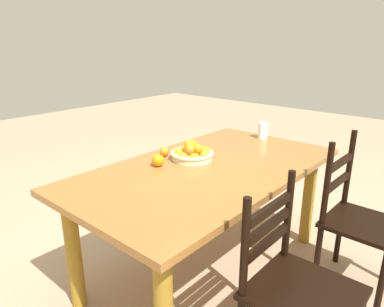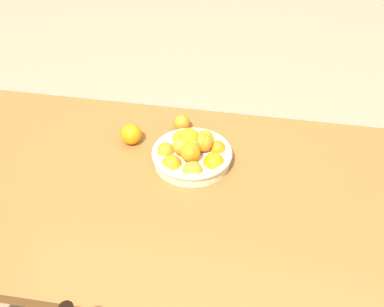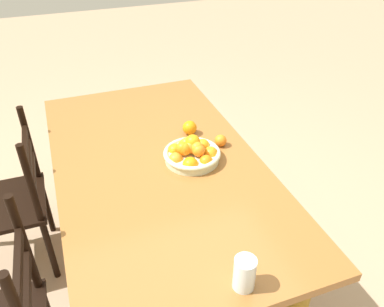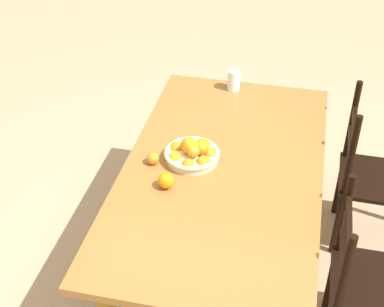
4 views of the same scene
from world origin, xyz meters
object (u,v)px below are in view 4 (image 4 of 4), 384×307
Objects in this scene: fruit_bowl at (192,153)px; dining_table at (222,184)px; orange_loose_1 at (153,158)px; drinking_glass at (234,80)px; orange_loose_0 at (166,181)px; chair_near_window at (369,284)px; chair_by_cabinet at (369,178)px.

dining_table is at bearing 77.88° from fruit_bowl.
dining_table is 0.38m from orange_loose_1.
drinking_glass is at bearing 173.27° from fruit_bowl.
fruit_bowl is 0.77m from drinking_glass.
dining_table is at bearing 130.56° from orange_loose_0.
chair_near_window is 3.20× the size of fruit_bowl.
orange_loose_0 is (0.24, -0.08, -0.01)m from fruit_bowl.
chair_by_cabinet is 0.99m from drinking_glass.
drinking_glass reaches higher than dining_table.
orange_loose_0 is 1.02m from drinking_glass.
chair_by_cabinet reaches higher than dining_table.
chair_near_window is at bearing 75.19° from orange_loose_1.
chair_by_cabinet is 7.50× the size of drinking_glass.
chair_near_window is at bearing 82.81° from orange_loose_0.
orange_loose_0 is (0.68, -1.03, 0.34)m from chair_by_cabinet.
drinking_glass is at bearing 36.72° from chair_near_window.
chair_near_window is (0.33, 0.76, -0.20)m from dining_table.
orange_loose_0 is at bearing 124.96° from chair_by_cabinet.
orange_loose_0 is at bearing 83.10° from chair_near_window.
chair_near_window reaches higher than drinking_glass.
orange_loose_0 is (0.21, -0.24, 0.14)m from dining_table.
dining_table is 0.82m from drinking_glass.
drinking_glass is (-0.80, -0.08, 0.17)m from dining_table.
chair_near_window is 14.37× the size of orange_loose_1.
orange_loose_1 is at bearing 115.66° from chair_by_cabinet.
drinking_glass is (-0.84, 0.28, 0.03)m from orange_loose_1.
drinking_glass is (-0.32, -0.86, 0.37)m from chair_by_cabinet.
chair_near_window is 1.05m from fruit_bowl.
dining_table is at bearing 96.18° from orange_loose_1.
chair_by_cabinet is 1.29m from orange_loose_1.
chair_near_window reaches higher than fruit_bowl.
chair_near_window is 1.06m from orange_loose_0.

